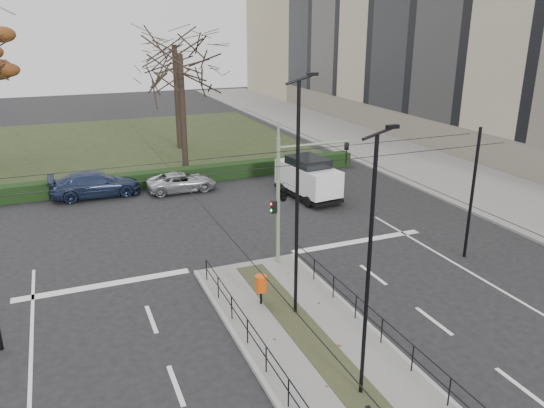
{
  "coord_description": "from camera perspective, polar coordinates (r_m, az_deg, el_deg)",
  "views": [
    {
      "loc": [
        -7.05,
        -15.21,
        10.18
      ],
      "look_at": [
        1.92,
        6.56,
        2.11
      ],
      "focal_mm": 35.0,
      "sensor_mm": 36.0,
      "label": 1
    }
  ],
  "objects": [
    {
      "name": "bare_tree_near",
      "position": [
        38.32,
        -9.86,
        14.75
      ],
      "size": [
        6.47,
        6.47,
        10.72
      ],
      "color": "black",
      "rests_on": "park"
    },
    {
      "name": "sidewalk_east",
      "position": [
        45.98,
        11.34,
        5.85
      ],
      "size": [
        8.0,
        90.0,
        0.14
      ],
      "primitive_type": "cube",
      "color": "slate",
      "rests_on": "ground"
    },
    {
      "name": "white_van",
      "position": [
        32.29,
        3.88,
        2.93
      ],
      "size": [
        2.62,
        4.99,
        2.52
      ],
      "color": "white",
      "rests_on": "ground"
    },
    {
      "name": "median_railing",
      "position": [
        17.13,
        5.93,
        -13.7
      ],
      "size": [
        4.14,
        13.24,
        0.92
      ],
      "color": "black",
      "rests_on": "median_island"
    },
    {
      "name": "litter_bin",
      "position": [
        19.96,
        -1.2,
        -8.59
      ],
      "size": [
        0.45,
        0.45,
        1.15
      ],
      "color": "black",
      "rests_on": "median_island"
    },
    {
      "name": "park",
      "position": [
        48.29,
        -20.72,
        5.59
      ],
      "size": [
        38.0,
        26.0,
        0.1
      ],
      "primitive_type": "cube",
      "color": "#232F17",
      "rests_on": "ground"
    },
    {
      "name": "apartment_block",
      "position": [
        52.54,
        20.45,
        18.04
      ],
      "size": [
        13.09,
        52.1,
        21.64
      ],
      "color": "tan",
      "rests_on": "ground"
    },
    {
      "name": "traffic_light",
      "position": [
        22.6,
        1.42,
        1.43
      ],
      "size": [
        3.8,
        2.18,
        5.59
      ],
      "color": "gray",
      "rests_on": "median_island"
    },
    {
      "name": "hedge",
      "position": [
        35.18,
        -19.79,
        1.81
      ],
      "size": [
        38.0,
        1.0,
        1.0
      ],
      "primitive_type": "cube",
      "color": "black",
      "rests_on": "ground"
    },
    {
      "name": "parked_car_fourth",
      "position": [
        34.17,
        -9.69,
        2.37
      ],
      "size": [
        4.38,
        2.06,
        1.21
      ],
      "primitive_type": "imported",
      "rotation": [
        0.0,
        0.0,
        1.56
      ],
      "color": "#A6A9AD",
      "rests_on": "ground"
    },
    {
      "name": "ground",
      "position": [
        19.61,
        2.18,
        -12.37
      ],
      "size": [
        140.0,
        140.0,
        0.0
      ],
      "primitive_type": "plane",
      "color": "black",
      "rests_on": "ground"
    },
    {
      "name": "parked_car_third",
      "position": [
        34.33,
        -18.46,
        2.03
      ],
      "size": [
        5.36,
        2.18,
        1.56
      ],
      "primitive_type": "imported",
      "rotation": [
        0.0,
        0.0,
        1.57
      ],
      "color": "#1F2A48",
      "rests_on": "ground"
    },
    {
      "name": "streetlamp_median_far",
      "position": [
        18.03,
        2.77,
        0.49
      ],
      "size": [
        0.71,
        0.15,
        8.55
      ],
      "color": "black",
      "rests_on": "median_island"
    },
    {
      "name": "catenary",
      "position": [
        19.46,
        0.33,
        -1.41
      ],
      "size": [
        20.0,
        34.0,
        6.0
      ],
      "color": "black",
      "rests_on": "ground"
    },
    {
      "name": "median_island",
      "position": [
        17.71,
        5.67,
        -16.01
      ],
      "size": [
        4.4,
        15.0,
        0.14
      ],
      "primitive_type": "cube",
      "color": "slate",
      "rests_on": "ground"
    },
    {
      "name": "bare_tree_center",
      "position": [
        44.86,
        -10.44,
        15.72
      ],
      "size": [
        7.12,
        7.12,
        11.19
      ],
      "color": "black",
      "rests_on": "park"
    },
    {
      "name": "streetlamp_median_near",
      "position": [
        14.28,
        10.41,
        -6.84
      ],
      "size": [
        0.64,
        0.13,
        7.69
      ],
      "color": "black",
      "rests_on": "median_island"
    }
  ]
}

